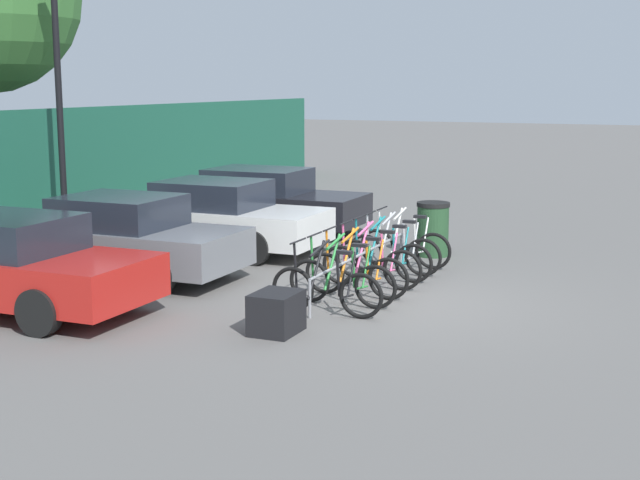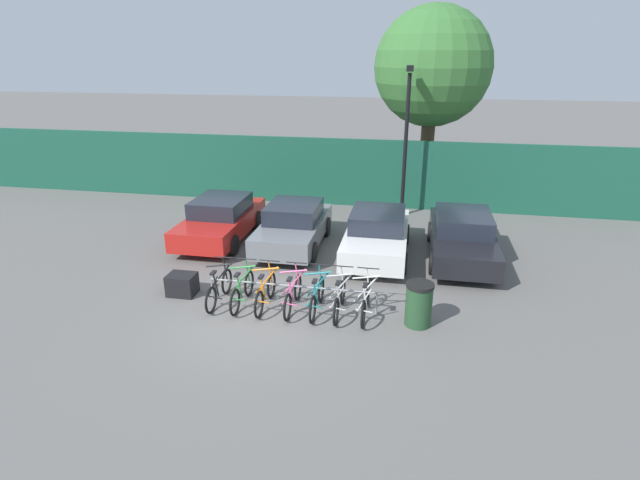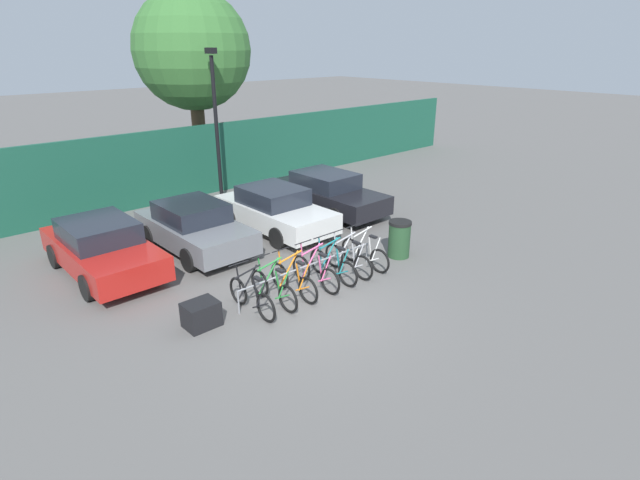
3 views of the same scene
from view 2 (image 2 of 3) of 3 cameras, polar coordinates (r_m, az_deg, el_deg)
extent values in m
plane|color=#605E5B|center=(12.01, -7.44, -8.67)|extent=(120.00, 120.00, 0.00)
cube|color=#19513D|center=(20.21, 0.68, 7.83)|extent=(36.00, 0.16, 2.68)
cylinder|color=gray|center=(12.14, -3.25, -5.25)|extent=(4.13, 0.04, 0.04)
cylinder|color=gray|center=(12.88, -12.22, -5.49)|extent=(0.04, 0.04, 0.55)
cylinder|color=gray|center=(11.98, 6.50, -7.22)|extent=(0.04, 0.04, 0.55)
torus|color=black|center=(12.21, -12.35, -6.73)|extent=(0.06, 0.66, 0.66)
torus|color=black|center=(13.08, -10.60, -4.67)|extent=(0.06, 0.66, 0.66)
cylinder|color=black|center=(12.63, -11.29, -4.06)|extent=(0.60, 0.04, 0.76)
cylinder|color=black|center=(12.47, -11.47, -2.87)|extent=(0.68, 0.04, 0.16)
cylinder|color=black|center=(12.38, -11.83, -4.95)|extent=(0.14, 0.04, 0.63)
cylinder|color=black|center=(12.20, -12.19, -5.24)|extent=(0.32, 0.03, 0.58)
cylinder|color=black|center=(12.38, -11.99, -6.42)|extent=(0.40, 0.03, 0.08)
cylinder|color=black|center=(12.90, -10.77, -3.37)|extent=(0.12, 0.04, 0.69)
cylinder|color=black|center=(12.72, -10.95, -1.94)|extent=(0.52, 0.03, 0.03)
cube|color=black|center=(12.16, -12.11, -3.69)|extent=(0.10, 0.22, 0.05)
torus|color=black|center=(12.00, -9.70, -7.04)|extent=(0.06, 0.66, 0.66)
torus|color=black|center=(12.88, -8.11, -4.92)|extent=(0.06, 0.66, 0.66)
cylinder|color=#288438|center=(12.43, -8.72, -4.31)|extent=(0.60, 0.04, 0.76)
cylinder|color=#288438|center=(12.26, -8.87, -3.10)|extent=(0.68, 0.04, 0.16)
cylinder|color=#288438|center=(12.17, -9.22, -5.22)|extent=(0.14, 0.04, 0.63)
cylinder|color=#288438|center=(12.00, -9.54, -5.52)|extent=(0.32, 0.03, 0.58)
cylinder|color=#288438|center=(12.18, -9.37, -6.72)|extent=(0.40, 0.03, 0.08)
cylinder|color=#288438|center=(12.70, -8.25, -3.60)|extent=(0.12, 0.04, 0.69)
cylinder|color=black|center=(12.52, -8.39, -2.16)|extent=(0.52, 0.03, 0.03)
cube|color=black|center=(11.95, -9.46, -3.94)|extent=(0.10, 0.22, 0.05)
torus|color=black|center=(11.82, -6.99, -7.34)|extent=(0.06, 0.66, 0.66)
torus|color=black|center=(12.71, -5.58, -5.16)|extent=(0.06, 0.66, 0.66)
cylinder|color=orange|center=(12.26, -6.10, -4.55)|extent=(0.60, 0.04, 0.76)
cylinder|color=orange|center=(12.08, -6.23, -3.33)|extent=(0.68, 0.04, 0.16)
cylinder|color=orange|center=(12.00, -6.55, -5.48)|extent=(0.14, 0.04, 0.63)
cylinder|color=orange|center=(11.82, -6.84, -5.79)|extent=(0.32, 0.03, 0.58)
cylinder|color=orange|center=(12.00, -6.70, -7.01)|extent=(0.40, 0.03, 0.08)
cylinder|color=orange|center=(12.53, -5.68, -3.83)|extent=(0.12, 0.04, 0.69)
cylinder|color=black|center=(12.35, -5.80, -2.37)|extent=(0.52, 0.03, 0.03)
cube|color=black|center=(11.77, -6.75, -4.20)|extent=(0.10, 0.22, 0.05)
torus|color=black|center=(11.65, -3.74, -7.68)|extent=(0.06, 0.66, 0.66)
torus|color=black|center=(12.55, -2.55, -5.44)|extent=(0.06, 0.66, 0.66)
cylinder|color=#E55993|center=(12.09, -2.98, -4.83)|extent=(0.60, 0.04, 0.76)
cylinder|color=#E55993|center=(11.91, -3.06, -3.60)|extent=(0.68, 0.04, 0.16)
cylinder|color=#E55993|center=(11.82, -3.35, -5.79)|extent=(0.14, 0.04, 0.63)
cylinder|color=#E55993|center=(11.64, -3.59, -6.11)|extent=(0.32, 0.03, 0.58)
cylinder|color=#E55993|center=(11.83, -3.50, -7.33)|extent=(0.40, 0.03, 0.08)
cylinder|color=#E55993|center=(12.37, -2.62, -4.09)|extent=(0.12, 0.04, 0.69)
cylinder|color=black|center=(12.18, -2.70, -2.61)|extent=(0.52, 0.03, 0.03)
cube|color=black|center=(11.60, -3.50, -4.48)|extent=(0.10, 0.22, 0.05)
torus|color=black|center=(11.53, -0.86, -7.96)|extent=(0.06, 0.66, 0.66)
torus|color=black|center=(12.44, 0.12, -5.67)|extent=(0.06, 0.66, 0.66)
cylinder|color=#197A7F|center=(11.98, -0.21, -5.07)|extent=(0.60, 0.04, 0.76)
cylinder|color=#197A7F|center=(11.80, -0.26, -3.82)|extent=(0.68, 0.04, 0.16)
cylinder|color=#197A7F|center=(11.71, -0.52, -6.04)|extent=(0.14, 0.04, 0.63)
cylinder|color=#197A7F|center=(11.52, -0.72, -6.37)|extent=(0.32, 0.03, 0.58)
cylinder|color=#197A7F|center=(11.71, -0.66, -7.60)|extent=(0.40, 0.03, 0.08)
cylinder|color=#197A7F|center=(12.25, 0.08, -4.31)|extent=(0.12, 0.04, 0.69)
cylinder|color=black|center=(12.06, 0.05, -2.83)|extent=(0.52, 0.03, 0.03)
cube|color=black|center=(11.48, -0.62, -4.73)|extent=(0.10, 0.22, 0.05)
torus|color=black|center=(11.44, 1.84, -8.20)|extent=(0.06, 0.66, 0.66)
torus|color=black|center=(12.36, 2.61, -5.87)|extent=(0.06, 0.66, 0.66)
cylinder|color=#B7B7BC|center=(11.89, 2.38, -5.28)|extent=(0.60, 0.04, 0.76)
cylinder|color=#B7B7BC|center=(11.71, 2.36, -4.03)|extent=(0.68, 0.04, 0.16)
cylinder|color=#B7B7BC|center=(11.62, 2.12, -6.26)|extent=(0.14, 0.04, 0.63)
cylinder|color=#B7B7BC|center=(11.44, 1.97, -6.60)|extent=(0.32, 0.03, 0.58)
cylinder|color=#B7B7BC|center=(11.63, 1.99, -7.84)|extent=(0.40, 0.03, 0.08)
cylinder|color=#B7B7BC|center=(12.17, 2.61, -4.51)|extent=(0.12, 0.04, 0.69)
cylinder|color=black|center=(11.98, 2.60, -3.02)|extent=(0.52, 0.03, 0.03)
cube|color=black|center=(11.39, 2.07, -4.95)|extent=(0.10, 0.22, 0.05)
torus|color=black|center=(11.38, 4.96, -8.45)|extent=(0.06, 0.66, 0.66)
torus|color=black|center=(12.30, 5.48, -6.10)|extent=(0.06, 0.66, 0.66)
cylinder|color=silver|center=(11.83, 5.36, -5.51)|extent=(0.60, 0.04, 0.76)
cylinder|color=silver|center=(11.65, 5.39, -4.25)|extent=(0.68, 0.04, 0.16)
cylinder|color=silver|center=(11.56, 5.18, -6.50)|extent=(0.14, 0.04, 0.63)
cylinder|color=silver|center=(11.37, 5.08, -6.84)|extent=(0.32, 0.03, 0.58)
cylinder|color=silver|center=(11.56, 5.06, -8.08)|extent=(0.40, 0.03, 0.08)
cylinder|color=silver|center=(12.11, 5.52, -4.73)|extent=(0.12, 0.04, 0.69)
cylinder|color=black|center=(11.92, 5.56, -3.23)|extent=(0.52, 0.03, 0.03)
cube|color=black|center=(11.32, 5.19, -5.18)|extent=(0.10, 0.22, 0.05)
cube|color=red|center=(16.77, -11.28, 1.93)|extent=(1.80, 4.25, 0.62)
cube|color=#1E232D|center=(16.69, -11.28, 3.90)|extent=(1.58, 1.95, 0.52)
cylinder|color=black|center=(18.24, -12.32, 2.58)|extent=(0.20, 0.64, 0.64)
cylinder|color=black|center=(17.66, -7.19, 2.30)|extent=(0.20, 0.64, 0.64)
cylinder|color=black|center=(16.14, -15.63, -0.14)|extent=(0.20, 0.64, 0.64)
cylinder|color=black|center=(15.48, -9.93, -0.56)|extent=(0.20, 0.64, 0.64)
cube|color=slate|center=(15.84, -3.07, 1.19)|extent=(1.80, 4.04, 0.62)
cube|color=#1E232D|center=(15.75, -3.02, 3.26)|extent=(1.58, 1.86, 0.52)
cylinder|color=black|center=(17.20, -4.90, 1.88)|extent=(0.20, 0.64, 0.64)
cylinder|color=black|center=(16.84, 0.72, 1.53)|extent=(0.20, 0.64, 0.64)
cylinder|color=black|center=(15.10, -7.25, -0.96)|extent=(0.20, 0.64, 0.64)
cylinder|color=black|center=(14.68, -0.88, -1.43)|extent=(0.20, 0.64, 0.64)
cube|color=silver|center=(15.20, 6.51, 0.21)|extent=(1.80, 4.21, 0.62)
cube|color=#1E232D|center=(15.11, 6.63, 2.37)|extent=(1.58, 1.94, 0.52)
cylinder|color=black|center=(16.50, 3.86, 1.07)|extent=(0.20, 0.64, 0.64)
cylinder|color=black|center=(16.40, 9.80, 0.68)|extent=(0.20, 0.64, 0.64)
cylinder|color=black|center=(14.24, 2.63, -2.19)|extent=(0.20, 0.64, 0.64)
cylinder|color=black|center=(14.12, 9.52, -2.67)|extent=(0.20, 0.64, 0.64)
cube|color=black|center=(15.52, 15.90, -0.04)|extent=(1.80, 4.52, 0.62)
cube|color=#1E232D|center=(15.44, 16.07, 2.09)|extent=(1.58, 2.08, 0.52)
cylinder|color=black|center=(16.77, 12.59, 0.94)|extent=(0.20, 0.64, 0.64)
cylinder|color=black|center=(16.93, 18.37, 0.54)|extent=(0.20, 0.64, 0.64)
cylinder|color=black|center=(14.33, 12.78, -2.56)|extent=(0.20, 0.64, 0.64)
cylinder|color=black|center=(14.51, 19.53, -2.97)|extent=(0.20, 0.64, 0.64)
cylinder|color=black|center=(18.69, 9.73, 10.36)|extent=(0.14, 0.14, 5.17)
cube|color=black|center=(18.41, 10.27, 18.75)|extent=(0.24, 0.44, 0.20)
cylinder|color=#234728|center=(11.60, 11.21, -7.39)|extent=(0.60, 0.60, 0.95)
cylinder|color=black|center=(11.37, 11.39, -5.10)|extent=(0.63, 0.63, 0.08)
cube|color=black|center=(13.30, -15.48, -4.91)|extent=(0.70, 0.56, 0.55)
cylinder|color=brown|center=(21.59, 12.03, 9.42)|extent=(0.56, 0.56, 3.56)
sphere|color=#387033|center=(21.21, 12.78, 18.76)|extent=(4.63, 4.63, 4.63)
camera|label=1|loc=(17.05, -58.54, 2.02)|focal=50.00mm
camera|label=3|loc=(10.19, -67.24, 6.46)|focal=28.00mm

